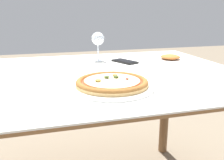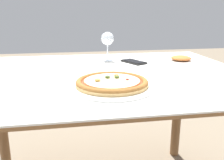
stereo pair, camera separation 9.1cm
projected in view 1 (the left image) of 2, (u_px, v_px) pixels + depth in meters
The scene contains 6 objects.
dining_table at pixel (96, 90), 1.15m from camera, with size 1.35×0.99×0.71m.
pizza_plate at pixel (112, 84), 0.91m from camera, with size 0.31×0.31×0.04m.
fork at pixel (26, 76), 1.08m from camera, with size 0.04×0.17×0.00m.
wine_glass_far_left at pixel (98, 40), 1.37m from camera, with size 0.07×0.07×0.16m.
cell_phone at pixel (125, 61), 1.36m from camera, with size 0.13×0.16×0.01m.
side_plate at pixel (170, 59), 1.40m from camera, with size 0.19×0.19×0.04m.
Camera 1 is at (-0.22, -1.07, 0.99)m, focal length 40.00 mm.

